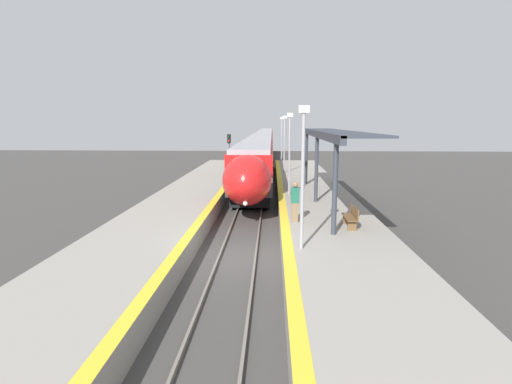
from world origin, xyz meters
name	(u,v)px	position (x,y,z in m)	size (l,w,h in m)	color
ground_plane	(237,258)	(0.00, 0.00, 0.00)	(120.00, 120.00, 0.00)	#423F3D
rail_left	(219,256)	(-0.72, 0.00, 0.07)	(0.08, 90.00, 0.15)	slate
rail_right	(256,257)	(0.72, 0.00, 0.07)	(0.08, 90.00, 0.15)	slate
train	(264,143)	(0.00, 46.70, 2.16)	(2.81, 84.85, 3.78)	black
platform_right	(339,249)	(4.00, 0.00, 0.45)	(4.54, 64.00, 0.91)	gray
platform_left	(140,246)	(-3.88, 0.00, 0.45)	(4.31, 64.00, 0.91)	gray
platform_bench	(352,216)	(4.76, 1.63, 1.37)	(0.44, 1.54, 0.89)	brown
person_waiting	(295,201)	(2.39, 2.42, 1.85)	(0.36, 0.24, 1.81)	#7F6647
railway_signal	(229,156)	(-2.03, 16.17, 2.69)	(0.28, 0.28, 4.41)	#59595E
lamppost_near	(303,168)	(2.40, -1.43, 3.77)	(0.36, 0.20, 4.98)	#9E9EA3
lamppost_mid	(290,148)	(2.40, 9.36, 3.77)	(0.36, 0.20, 4.98)	#9E9EA3
lamppost_far	(284,140)	(2.40, 20.14, 3.77)	(0.36, 0.20, 4.98)	#9E9EA3
lamppost_farthest	(282,136)	(2.40, 30.93, 3.77)	(0.36, 0.20, 4.98)	#9E9EA3
station_canopy	(328,136)	(4.40, 7.15, 4.60)	(2.02, 16.37, 3.98)	#333842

